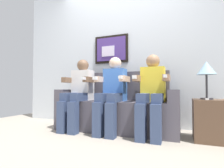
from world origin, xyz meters
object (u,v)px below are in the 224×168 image
couch (116,110)px  table_lamp (206,70)px  person_on_right (152,91)px  side_table_right (211,120)px  person_in_middle (112,91)px  spare_remote_on_table (207,99)px  person_on_left (79,90)px

couch → table_lamp: table_lamp is taller
person_on_right → side_table_right: (0.70, 0.06, -0.36)m
person_in_middle → spare_remote_on_table: person_in_middle is taller
person_on_right → person_on_left: bearing=180.0°
person_in_middle → table_lamp: 1.24m
person_on_right → table_lamp: (0.65, 0.01, 0.25)m
person_on_left → table_lamp: 1.80m
couch → side_table_right: couch is taller
side_table_right → table_lamp: table_lamp is taller
couch → person_on_left: bearing=-163.5°
couch → side_table_right: bearing=-4.8°
couch → person_on_right: person_on_right is taller
person_on_left → table_lamp: (1.78, 0.01, 0.25)m
couch → person_on_right: (0.56, -0.17, 0.29)m
person_on_right → table_lamp: size_ratio=2.41×
person_in_middle → side_table_right: size_ratio=2.22×
person_in_middle → couch: bearing=90.0°
person_on_left → side_table_right: (1.83, 0.06, -0.36)m
person_in_middle → person_on_left: bearing=180.0°
person_on_right → couch: bearing=163.5°
person_on_left → table_lamp: person_on_left is taller
person_on_left → person_in_middle: same height
person_on_right → side_table_right: size_ratio=2.22×
person_on_left → person_in_middle: size_ratio=1.00×
couch → spare_remote_on_table: couch is taller
side_table_right → person_in_middle: bearing=-177.2°
side_table_right → table_lamp: size_ratio=1.09×
side_table_right → table_lamp: (-0.05, -0.05, 0.61)m
couch → person_in_middle: size_ratio=1.64×
couch → side_table_right: size_ratio=3.65×
person_on_right → side_table_right: bearing=5.0°
spare_remote_on_table → person_on_left: bearing=179.0°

